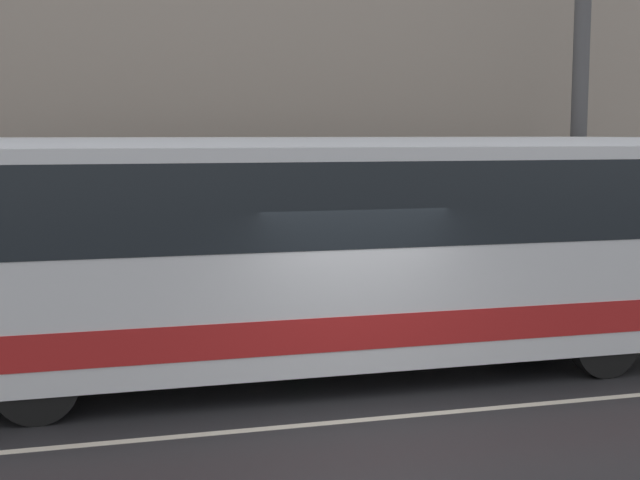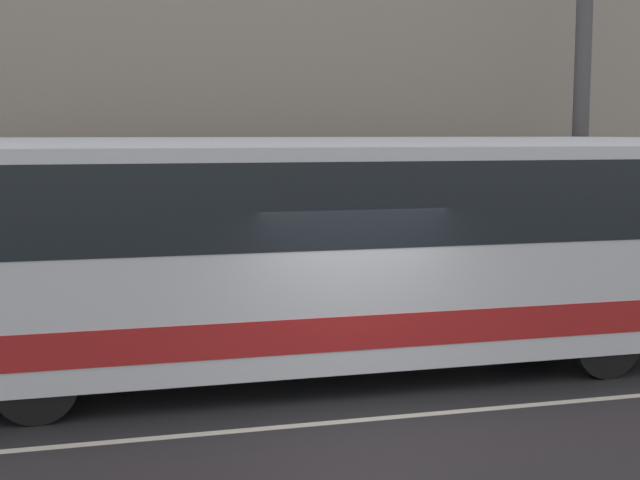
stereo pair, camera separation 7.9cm
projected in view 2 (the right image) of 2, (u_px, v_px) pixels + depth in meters
The scene contains 7 objects.
ground_plane at pixel (374, 419), 10.86m from camera, with size 60.00×60.00×0.00m, color #262628.
sidewalk at pixel (281, 326), 15.77m from camera, with size 60.00×2.27×0.12m.
building_facade at pixel (264, 46), 16.39m from camera, with size 60.00×0.35×10.48m.
lane_stripe at pixel (374, 419), 10.86m from camera, with size 54.00×0.14×0.01m.
transit_bus at pixel (295, 244), 12.48m from camera, with size 11.74×2.61×3.41m.
utility_pole_near at pixel (582, 96), 16.00m from camera, with size 0.29×0.29×8.02m.
pedestrian_waiting at pixel (299, 281), 15.44m from camera, with size 0.36×0.36×1.70m.
Camera 2 is at (-3.39, -9.98, 3.47)m, focal length 50.00 mm.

